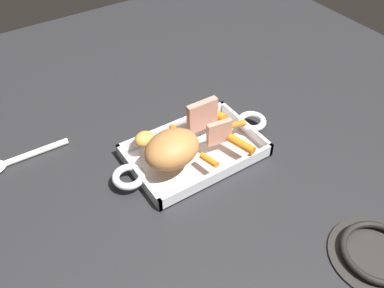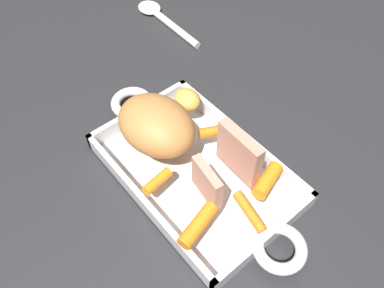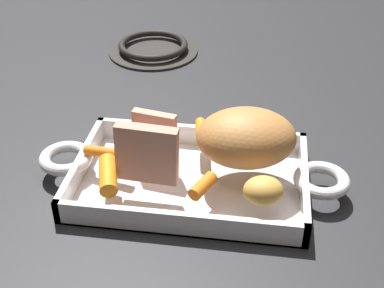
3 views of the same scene
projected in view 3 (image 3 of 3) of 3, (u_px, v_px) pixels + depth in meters
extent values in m
plane|color=#232326|center=(190.00, 185.00, 0.76)|extent=(1.81, 1.81, 0.00)
cube|color=silver|center=(190.00, 183.00, 0.76)|extent=(0.32, 0.21, 0.01)
cube|color=silver|center=(178.00, 224.00, 0.67)|extent=(0.32, 0.01, 0.03)
cube|color=silver|center=(199.00, 136.00, 0.83)|extent=(0.32, 0.01, 0.03)
cube|color=silver|center=(82.00, 166.00, 0.77)|extent=(0.01, 0.21, 0.03)
cube|color=silver|center=(304.00, 185.00, 0.73)|extent=(0.01, 0.21, 0.03)
torus|color=silver|center=(66.00, 158.00, 0.77)|extent=(0.08, 0.08, 0.02)
torus|color=silver|center=(321.00, 180.00, 0.72)|extent=(0.08, 0.08, 0.02)
ellipsoid|color=#B7773E|center=(246.00, 138.00, 0.73)|extent=(0.15, 0.12, 0.08)
cube|color=tan|center=(147.00, 154.00, 0.69)|extent=(0.08, 0.02, 0.08)
cube|color=tan|center=(155.00, 132.00, 0.75)|extent=(0.06, 0.02, 0.06)
cylinder|color=orange|center=(203.00, 186.00, 0.69)|extent=(0.04, 0.05, 0.02)
cylinder|color=orange|center=(139.00, 126.00, 0.80)|extent=(0.04, 0.07, 0.02)
cylinder|color=orange|center=(106.00, 153.00, 0.75)|extent=(0.07, 0.03, 0.02)
cylinder|color=orange|center=(108.00, 175.00, 0.70)|extent=(0.04, 0.07, 0.03)
cylinder|color=orange|center=(201.00, 132.00, 0.79)|extent=(0.02, 0.05, 0.02)
ellipsoid|color=gold|center=(263.00, 191.00, 0.66)|extent=(0.06, 0.05, 0.04)
cylinder|color=#282623|center=(153.00, 50.00, 1.13)|extent=(0.19, 0.19, 0.01)
torus|color=black|center=(153.00, 45.00, 1.13)|extent=(0.15, 0.15, 0.01)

